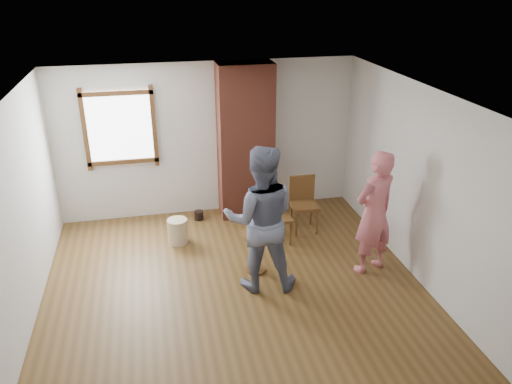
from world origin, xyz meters
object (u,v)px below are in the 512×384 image
(side_table, at_px, (256,246))
(man, at_px, (261,219))
(dining_chair_right, at_px, (303,201))
(stoneware_crock, at_px, (178,231))
(person_pink, at_px, (374,213))
(dining_chair_left, at_px, (276,213))

(side_table, xyz_separation_m, man, (-0.01, -0.33, 0.59))
(dining_chair_right, bearing_deg, stoneware_crock, -176.89)
(person_pink, bearing_deg, side_table, -30.15)
(stoneware_crock, distance_m, person_pink, 3.00)
(dining_chair_right, xyz_separation_m, side_table, (-1.02, -1.09, -0.10))
(side_table, relative_size, man, 0.30)
(side_table, bearing_deg, man, -91.92)
(stoneware_crock, height_order, dining_chair_right, dining_chair_right)
(man, bearing_deg, side_table, -81.23)
(stoneware_crock, relative_size, dining_chair_left, 0.48)
(stoneware_crock, distance_m, side_table, 1.47)
(stoneware_crock, relative_size, man, 0.20)
(stoneware_crock, xyz_separation_m, side_table, (1.02, -1.04, 0.20))
(person_pink, bearing_deg, dining_chair_right, -87.54)
(stoneware_crock, height_order, person_pink, person_pink)
(man, bearing_deg, dining_chair_right, -115.38)
(side_table, height_order, man, man)
(dining_chair_right, bearing_deg, man, -124.16)
(stoneware_crock, height_order, dining_chair_left, dining_chair_left)
(man, relative_size, person_pink, 1.11)
(dining_chair_left, bearing_deg, person_pink, -48.75)
(dining_chair_left, xyz_separation_m, man, (-0.51, -1.14, 0.52))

